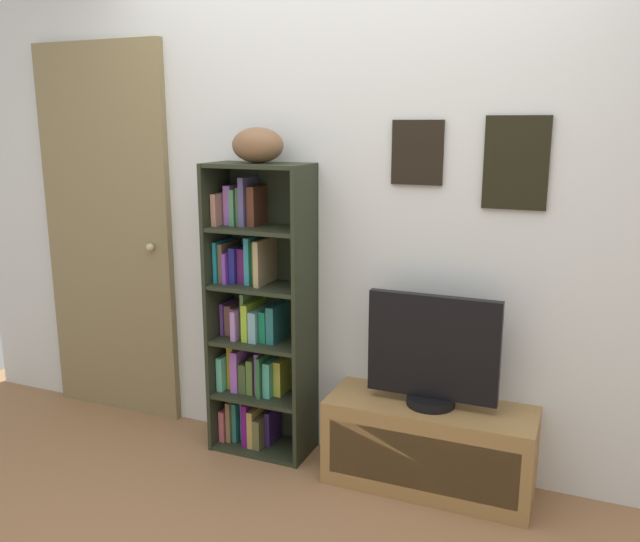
% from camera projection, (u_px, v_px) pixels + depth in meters
% --- Properties ---
extents(back_wall, '(4.80, 0.08, 2.52)m').
position_uv_depth(back_wall, '(352.00, 208.00, 3.16)').
color(back_wall, silver).
rests_on(back_wall, ground).
extents(bookshelf, '(0.51, 0.28, 1.48)m').
position_uv_depth(bookshelf, '(257.00, 321.00, 3.34)').
color(bookshelf, '#252A1C').
rests_on(bookshelf, ground).
extents(football, '(0.27, 0.19, 0.17)m').
position_uv_depth(football, '(258.00, 145.00, 3.10)').
color(football, brown).
rests_on(football, bookshelf).
extents(tv_stand, '(0.95, 0.35, 0.41)m').
position_uv_depth(tv_stand, '(429.00, 446.00, 3.03)').
color(tv_stand, olive).
rests_on(tv_stand, ground).
extents(television, '(0.59, 0.22, 0.52)m').
position_uv_depth(television, '(432.00, 353.00, 2.93)').
color(television, black).
rests_on(television, tv_stand).
extents(door, '(0.84, 0.09, 2.09)m').
position_uv_depth(door, '(108.00, 235.00, 3.71)').
color(door, olive).
rests_on(door, ground).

